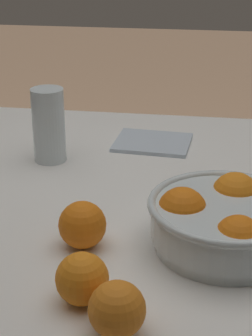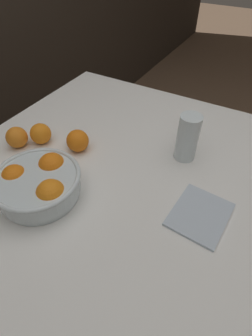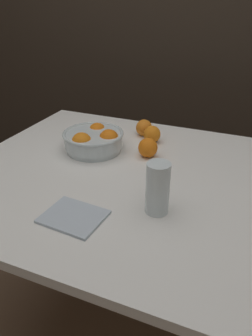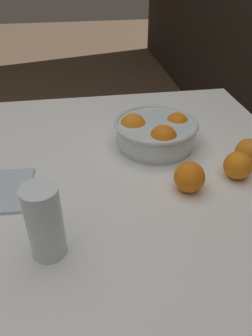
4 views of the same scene
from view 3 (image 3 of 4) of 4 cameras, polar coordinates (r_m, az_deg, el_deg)
The scene contains 8 objects.
ground_plane at distance 1.62m, azimuth -0.63°, elevation -25.07°, with size 12.00×12.00×0.00m, color brown.
dining_table at distance 1.15m, azimuth -0.81°, elevation -4.54°, with size 1.09×0.97×0.76m.
fruit_bowl at distance 1.24m, azimuth -5.57°, elevation 4.89°, with size 0.23×0.23×0.09m.
juice_glass at distance 0.88m, azimuth 5.51°, elevation -4.03°, with size 0.06×0.06×0.15m.
orange_loose_near_bowl at distance 1.32m, azimuth 4.55°, elevation 5.90°, with size 0.07×0.07×0.07m, color orange.
orange_loose_front at distance 1.20m, azimuth 3.83°, elevation 3.55°, with size 0.07×0.07×0.07m, color orange.
orange_loose_aside at distance 1.38m, azimuth 3.16°, elevation 7.02°, with size 0.07×0.07×0.07m, color orange.
napkin at distance 0.90m, azimuth -9.12°, elevation -8.36°, with size 0.16×0.13×0.01m, color silver.
Camera 3 is at (0.39, -0.88, 1.30)m, focal length 35.00 mm.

